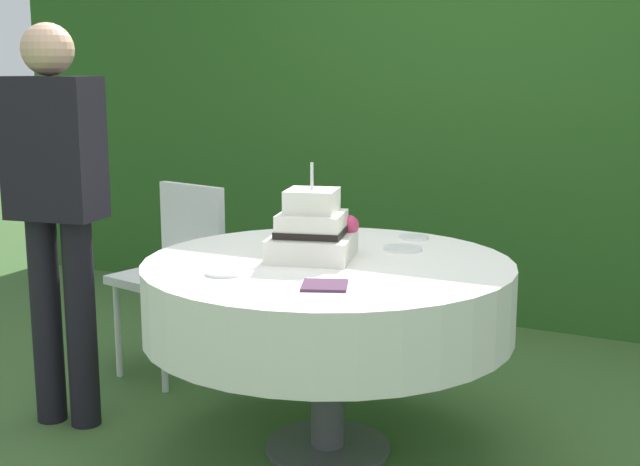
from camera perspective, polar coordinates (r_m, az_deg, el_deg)
ground_plane at (r=3.35m, az=0.52°, el=-14.28°), size 20.00×20.00×0.00m
foliage_hedge at (r=5.04m, az=11.61°, el=9.93°), size 6.58×0.52×2.71m
cake_table at (r=3.14m, az=0.54°, el=-4.26°), size 1.36×1.36×0.74m
wedding_cake at (r=3.13m, az=-0.47°, el=0.12°), size 0.37×0.37×0.36m
serving_plate_near at (r=3.30m, az=5.56°, el=-1.06°), size 0.15×0.15×0.01m
serving_plate_far at (r=2.92m, az=-6.40°, el=-2.65°), size 0.13×0.13×0.01m
serving_plate_left at (r=3.53m, az=6.31°, el=-0.28°), size 0.12×0.12×0.01m
napkin_stack at (r=2.74m, az=0.31°, el=-3.53°), size 0.19×0.19×0.01m
garden_chair at (r=4.06m, az=-9.53°, el=-1.82°), size 0.47×0.47×0.89m
standing_person at (r=3.48m, az=-17.25°, el=2.23°), size 0.39×0.26×1.60m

